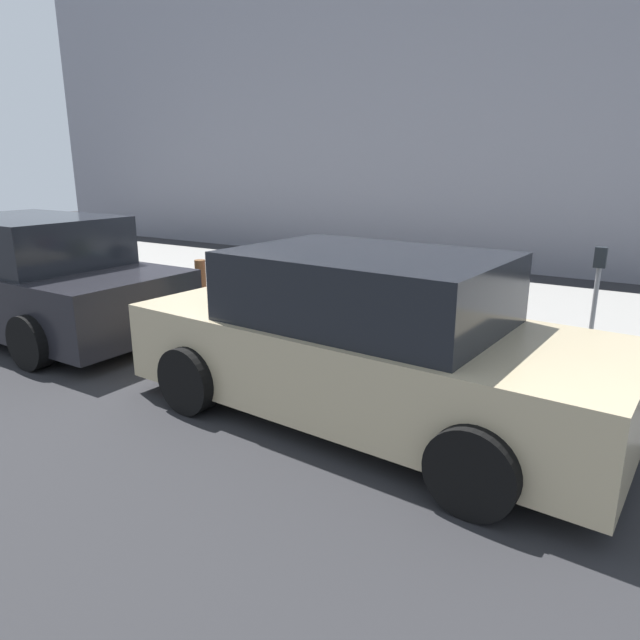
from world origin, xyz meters
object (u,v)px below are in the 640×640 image
parked_car_beige_0 (366,342)px  suitcase_olive_2 (386,305)px  parking_meter (597,288)px  suitcase_black_4 (320,295)px  suitcase_navy_1 (423,314)px  suitcase_maroon_0 (467,317)px  fire_hydrant (243,283)px  suitcase_silver_5 (282,294)px  suitcase_teal_3 (350,308)px  bollard_post (201,282)px  parked_car_charcoal_1 (33,279)px

parked_car_beige_0 → suitcase_olive_2: bearing=-68.4°
parking_meter → suitcase_black_4: bearing=2.9°
suitcase_navy_1 → suitcase_black_4: (1.60, -0.14, 0.00)m
suitcase_maroon_0 → parking_meter: bearing=-169.1°
fire_hydrant → suitcase_black_4: bearing=-176.7°
suitcase_olive_2 → parking_meter: parking_meter is taller
suitcase_maroon_0 → suitcase_silver_5: 2.70m
suitcase_teal_3 → fire_hydrant: bearing=-1.2°
suitcase_black_4 → parked_car_beige_0: bearing=130.9°
suitcase_silver_5 → bollard_post: 1.49m
parked_car_beige_0 → fire_hydrant: bearing=-33.3°
suitcase_navy_1 → suitcase_black_4: size_ratio=1.29×
suitcase_silver_5 → bollard_post: bearing=3.6°
suitcase_silver_5 → parked_car_beige_0: parked_car_beige_0 is taller
suitcase_navy_1 → parking_meter: (-1.86, -0.31, 0.48)m
suitcase_navy_1 → suitcase_silver_5: (2.17, -0.00, -0.02)m
suitcase_navy_1 → suitcase_silver_5: size_ratio=1.39×
bollard_post → parked_car_beige_0: 4.43m
suitcase_maroon_0 → suitcase_olive_2: size_ratio=0.76×
fire_hydrant → parked_car_charcoal_1: (1.96, 2.12, 0.22)m
suitcase_black_4 → suitcase_silver_5: size_ratio=1.08×
suitcase_teal_3 → suitcase_black_4: (0.56, -0.12, 0.09)m
parked_car_charcoal_1 → bollard_post: bearing=-121.9°
parking_meter → parked_car_charcoal_1: 7.15m
suitcase_navy_1 → parking_meter: size_ratio=0.77×
suitcase_olive_2 → suitcase_teal_3: suitcase_olive_2 is taller
suitcase_black_4 → parked_car_charcoal_1: size_ratio=0.17×
suitcase_navy_1 → suitcase_maroon_0: bearing=-174.1°
suitcase_teal_3 → parking_meter: parking_meter is taller
suitcase_maroon_0 → suitcase_navy_1: size_ratio=0.79×
suitcase_silver_5 → suitcase_olive_2: bearing=-179.0°
suitcase_olive_2 → fire_hydrant: size_ratio=1.37×
suitcase_silver_5 → parked_car_beige_0: size_ratio=0.15×
suitcase_black_4 → suitcase_silver_5: bearing=13.3°
suitcase_silver_5 → bollard_post: size_ratio=1.00×
fire_hydrant → suitcase_teal_3: bearing=178.8°
suitcase_maroon_0 → bollard_post: 4.19m
suitcase_black_4 → parking_meter: parking_meter is taller
suitcase_maroon_0 → fire_hydrant: (3.46, -0.01, 0.03)m
suitcase_olive_2 → suitcase_teal_3: 0.53m
suitcase_navy_1 → parked_car_beige_0: parked_car_beige_0 is taller
bollard_post → suitcase_maroon_0: bearing=-178.0°
parked_car_charcoal_1 → suitcase_maroon_0: bearing=-158.7°
suitcase_maroon_0 → suitcase_navy_1: (0.53, 0.05, -0.01)m
suitcase_teal_3 → parked_car_beige_0: parked_car_beige_0 is taller
bollard_post → suitcase_teal_3: bearing=-177.6°
parked_car_charcoal_1 → suitcase_olive_2: bearing=-154.4°
suitcase_black_4 → fire_hydrant: size_ratio=1.01×
suitcase_olive_2 → suitcase_silver_5: bearing=1.0°
suitcase_silver_5 → parked_car_charcoal_1: bearing=37.2°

